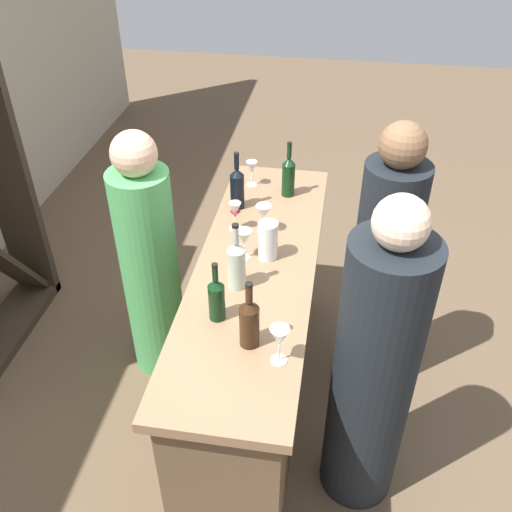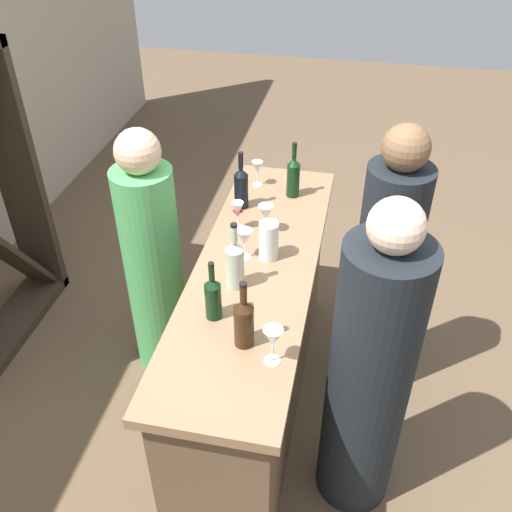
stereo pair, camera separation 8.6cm
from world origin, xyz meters
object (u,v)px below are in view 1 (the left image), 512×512
object	(u,v)px
wine_bottle_center_clear_pale	(236,264)
person_server_behind	(150,268)
wine_glass_near_left	(280,338)
wine_bottle_second_left_dark_green	(216,298)
wine_glass_near_right	(244,239)
person_center_guest	(373,375)
wine_glass_near_center	(263,213)
wine_glass_far_left	(252,169)
wine_bottle_second_right_near_black	(237,187)
wine_bottle_leftmost_amber_brown	(249,322)
wine_bottle_rightmost_dark_green	(288,175)
person_left_guest	(381,275)
water_pitcher	(268,240)
wine_glass_far_center	(235,211)

from	to	relation	value
wine_bottle_center_clear_pale	person_server_behind	size ratio (longest dim) A/B	0.22
wine_glass_near_left	person_server_behind	distance (m)	1.18
wine_bottle_second_left_dark_green	wine_glass_near_right	bearing A→B (deg)	-5.05
wine_glass_near_right	person_center_guest	world-z (taller)	person_center_guest
wine_glass_near_center	wine_glass_near_right	bearing A→B (deg)	166.42
wine_bottle_center_clear_pale	wine_glass_near_left	distance (m)	0.48
wine_glass_far_left	person_center_guest	world-z (taller)	person_center_guest
wine_bottle_second_right_near_black	wine_glass_near_center	distance (m)	0.27
wine_glass_far_left	person_server_behind	distance (m)	0.78
wine_bottle_leftmost_amber_brown	wine_bottle_rightmost_dark_green	size ratio (longest dim) A/B	0.97
wine_glass_far_left	person_center_guest	xyz separation A→B (m)	(-1.12, -0.70, -0.32)
person_center_guest	wine_bottle_center_clear_pale	bearing A→B (deg)	-0.02
wine_glass_near_right	person_left_guest	size ratio (longest dim) A/B	0.10
wine_bottle_leftmost_amber_brown	wine_bottle_rightmost_dark_green	distance (m)	1.15
wine_bottle_center_clear_pale	wine_glass_far_left	bearing A→B (deg)	5.32
wine_glass_far_left	water_pitcher	world-z (taller)	water_pitcher
wine_bottle_second_left_dark_green	wine_bottle_center_clear_pale	xyz separation A→B (m)	(0.21, -0.04, 0.02)
wine_bottle_second_right_near_black	wine_glass_near_left	bearing A→B (deg)	-161.18
wine_bottle_second_right_near_black	wine_glass_near_center	bearing A→B (deg)	-140.56
person_left_guest	person_center_guest	size ratio (longest dim) A/B	0.98
wine_bottle_leftmost_amber_brown	wine_glass_far_left	distance (m)	1.24
person_server_behind	wine_glass_near_left	bearing A→B (deg)	-56.32
wine_glass_near_right	person_center_guest	size ratio (longest dim) A/B	0.10
person_center_guest	person_left_guest	bearing A→B (deg)	-72.70
water_pitcher	person_server_behind	xyz separation A→B (m)	(0.14, 0.66, -0.36)
wine_glass_near_center	wine_bottle_leftmost_amber_brown	bearing A→B (deg)	-175.33
wine_glass_far_center	wine_bottle_leftmost_amber_brown	bearing A→B (deg)	-165.21
wine_bottle_center_clear_pale	wine_bottle_rightmost_dark_green	distance (m)	0.83
wine_bottle_center_clear_pale	person_left_guest	distance (m)	0.87
wine_glass_far_center	wine_bottle_center_clear_pale	bearing A→B (deg)	-168.41
wine_bottle_second_left_dark_green	person_center_guest	size ratio (longest dim) A/B	0.17
wine_bottle_second_right_near_black	wine_glass_near_right	xyz separation A→B (m)	(-0.44, -0.12, -0.01)
wine_glass_far_center	person_center_guest	xyz separation A→B (m)	(-0.67, -0.71, -0.32)
person_left_guest	person_server_behind	bearing A→B (deg)	26.09
wine_bottle_second_right_near_black	wine_glass_near_right	distance (m)	0.45
wine_glass_near_left	person_server_behind	bearing A→B (deg)	45.17
wine_bottle_leftmost_amber_brown	wine_glass_near_left	distance (m)	0.15
wine_glass_near_right	wine_bottle_leftmost_amber_brown	bearing A→B (deg)	-167.70
wine_bottle_leftmost_amber_brown	wine_bottle_rightmost_dark_green	bearing A→B (deg)	-0.79
wine_bottle_leftmost_amber_brown	person_server_behind	world-z (taller)	person_server_behind
person_server_behind	water_pitcher	bearing A→B (deg)	-23.91
wine_bottle_leftmost_amber_brown	person_left_guest	xyz separation A→B (m)	(0.79, -0.55, -0.33)
wine_bottle_leftmost_amber_brown	wine_bottle_second_left_dark_green	bearing A→B (deg)	51.41
wine_glass_near_left	wine_glass_near_center	xyz separation A→B (m)	(0.85, 0.19, -0.01)
wine_bottle_center_clear_pale	wine_glass_near_center	world-z (taller)	wine_bottle_center_clear_pale
wine_bottle_rightmost_dark_green	person_center_guest	world-z (taller)	person_center_guest
wine_bottle_second_right_near_black	wine_glass_far_left	world-z (taller)	wine_bottle_second_right_near_black
wine_bottle_second_left_dark_green	wine_glass_near_right	xyz separation A→B (m)	(0.42, -0.04, 0.00)
wine_bottle_rightmost_dark_green	wine_glass_near_center	bearing A→B (deg)	168.14
wine_bottle_second_right_near_black	water_pitcher	world-z (taller)	wine_bottle_second_right_near_black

